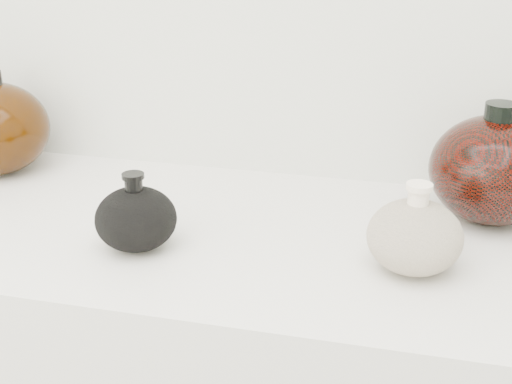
# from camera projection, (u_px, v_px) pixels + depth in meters

# --- Properties ---
(black_gourd_vase) EXTENTS (0.13, 0.13, 0.11)m
(black_gourd_vase) POSITION_uv_depth(u_px,v_px,m) (136.00, 218.00, 1.00)
(black_gourd_vase) COLOR black
(black_gourd_vase) RESTS_ON display_counter
(cream_gourd_vase) EXTENTS (0.17, 0.17, 0.12)m
(cream_gourd_vase) POSITION_uv_depth(u_px,v_px,m) (415.00, 236.00, 0.94)
(cream_gourd_vase) COLOR beige
(cream_gourd_vase) RESTS_ON display_counter
(right_round_pot) EXTENTS (0.23, 0.23, 0.19)m
(right_round_pot) POSITION_uv_depth(u_px,v_px,m) (494.00, 169.00, 1.07)
(right_round_pot) COLOR black
(right_round_pot) RESTS_ON display_counter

